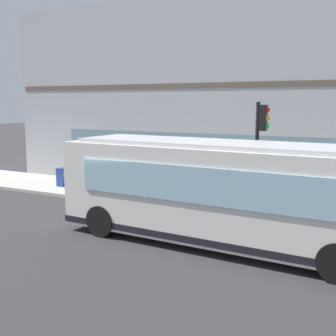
% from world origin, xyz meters
% --- Properties ---
extents(ground, '(120.00, 120.00, 0.00)m').
position_xyz_m(ground, '(0.00, 0.00, 0.00)').
color(ground, '#2D2D30').
extents(sidewalk_curb, '(3.57, 40.00, 0.15)m').
position_xyz_m(sidewalk_curb, '(4.38, 0.00, 0.07)').
color(sidewalk_curb, '#B2ADA3').
rests_on(sidewalk_curb, ground).
extents(building_corner, '(8.80, 22.36, 9.00)m').
position_xyz_m(building_corner, '(10.54, 0.00, 4.49)').
color(building_corner, '#A8A8AD').
rests_on(building_corner, ground).
extents(city_bus_nearside, '(3.04, 10.16, 3.07)m').
position_xyz_m(city_bus_nearside, '(-0.06, -2.88, 1.55)').
color(city_bus_nearside, silver).
rests_on(city_bus_nearside, ground).
extents(traffic_light_near_corner, '(0.32, 0.49, 4.06)m').
position_xyz_m(traffic_light_near_corner, '(3.09, -3.18, 2.98)').
color(traffic_light_near_corner, black).
rests_on(traffic_light_near_corner, sidewalk_curb).
extents(fire_hydrant, '(0.35, 0.35, 0.74)m').
position_xyz_m(fire_hydrant, '(3.42, 1.97, 0.51)').
color(fire_hydrant, gold).
rests_on(fire_hydrant, sidewalk_curb).
extents(pedestrian_near_building_entrance, '(0.32, 0.32, 1.69)m').
position_xyz_m(pedestrian_near_building_entrance, '(5.21, 5.04, 1.12)').
color(pedestrian_near_building_entrance, black).
rests_on(pedestrian_near_building_entrance, sidewalk_curb).
extents(pedestrian_near_hydrant, '(0.32, 0.32, 1.65)m').
position_xyz_m(pedestrian_near_hydrant, '(3.76, -0.73, 1.09)').
color(pedestrian_near_hydrant, gold).
rests_on(pedestrian_near_hydrant, sidewalk_curb).
extents(pedestrian_walking_along_curb, '(0.32, 0.32, 1.70)m').
position_xyz_m(pedestrian_walking_along_curb, '(4.64, 4.19, 1.13)').
color(pedestrian_walking_along_curb, gold).
rests_on(pedestrian_walking_along_curb, sidewalk_curb).
extents(newspaper_vending_box, '(0.44, 0.42, 0.90)m').
position_xyz_m(newspaper_vending_box, '(4.05, 6.71, 0.60)').
color(newspaper_vending_box, '#263F99').
rests_on(newspaper_vending_box, sidewalk_curb).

